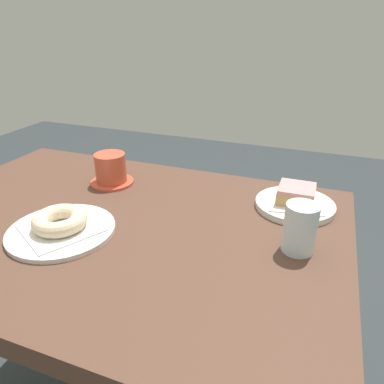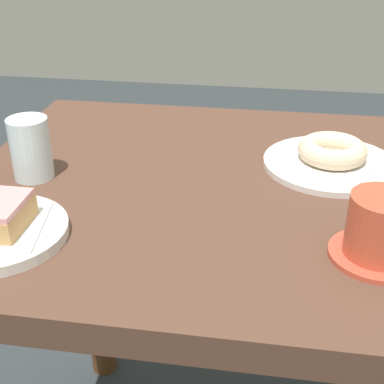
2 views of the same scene
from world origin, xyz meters
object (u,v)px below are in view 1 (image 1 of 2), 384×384
object	(u,v)px
plate_glazed_square	(295,205)
donut_sugar_ring	(60,220)
coffee_cup	(111,169)
water_glass	(300,228)
plate_sugar_ring	(62,230)
donut_glazed_square	(296,194)

from	to	relation	value
plate_glazed_square	donut_sugar_ring	bearing A→B (deg)	-147.24
coffee_cup	water_glass	bearing A→B (deg)	-15.97
water_glass	coffee_cup	size ratio (longest dim) A/B	0.84
plate_sugar_ring	donut_sugar_ring	distance (m)	0.03
donut_sugar_ring	water_glass	size ratio (longest dim) A/B	1.14
donut_glazed_square	coffee_cup	world-z (taller)	coffee_cup
plate_sugar_ring	plate_glazed_square	bearing A→B (deg)	32.76
plate_sugar_ring	coffee_cup	world-z (taller)	coffee_cup
coffee_cup	donut_glazed_square	bearing A→B (deg)	3.66
plate_glazed_square	coffee_cup	distance (m)	0.50
donut_glazed_square	coffee_cup	distance (m)	0.50
water_glass	coffee_cup	distance (m)	0.55
plate_sugar_ring	donut_sugar_ring	bearing A→B (deg)	0.00
donut_glazed_square	plate_sugar_ring	world-z (taller)	donut_glazed_square
donut_glazed_square	water_glass	bearing A→B (deg)	-82.12
plate_glazed_square	plate_sugar_ring	distance (m)	0.55
plate_glazed_square	donut_sugar_ring	distance (m)	0.55
plate_sugar_ring	donut_sugar_ring	size ratio (longest dim) A/B	1.98
plate_glazed_square	donut_sugar_ring	world-z (taller)	donut_sugar_ring
donut_glazed_square	plate_glazed_square	bearing A→B (deg)	0.00
water_glass	plate_sugar_ring	bearing A→B (deg)	-166.76
water_glass	donut_glazed_square	bearing A→B (deg)	97.88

